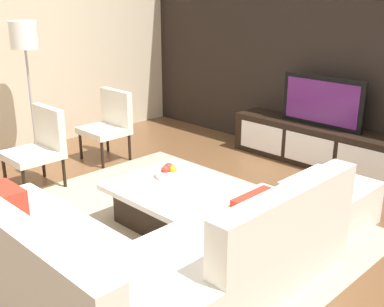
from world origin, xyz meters
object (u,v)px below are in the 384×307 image
(fruit_bowl, at_px, (170,172))
(accent_chair_far, at_px, (110,121))
(sectional_couch, at_px, (132,259))
(ottoman, at_px, (329,202))
(floor_lamp, at_px, (25,44))
(television, at_px, (322,102))
(accent_chair_near, at_px, (40,143))
(coffee_table, at_px, (176,203))
(media_console, at_px, (318,146))

(fruit_bowl, height_order, accent_chair_far, accent_chair_far)
(sectional_couch, bearing_deg, ottoman, 78.85)
(fruit_bowl, xyz_separation_m, accent_chair_far, (-1.74, 0.56, 0.06))
(floor_lamp, relative_size, ottoman, 2.46)
(sectional_couch, bearing_deg, accent_chair_far, 146.92)
(fruit_bowl, bearing_deg, ottoman, 37.98)
(accent_chair_far, bearing_deg, television, 29.54)
(accent_chair_near, distance_m, floor_lamp, 1.30)
(coffee_table, relative_size, fruit_bowl, 3.78)
(media_console, relative_size, accent_chair_far, 2.63)
(media_console, distance_m, floor_lamp, 3.72)
(television, relative_size, floor_lamp, 0.61)
(sectional_couch, bearing_deg, fruit_bowl, 125.88)
(media_console, distance_m, accent_chair_far, 2.61)
(sectional_couch, distance_m, accent_chair_near, 2.38)
(accent_chair_near, relative_size, ottoman, 1.24)
(floor_lamp, bearing_deg, sectional_couch, -16.33)
(accent_chair_near, bearing_deg, television, 65.11)
(television, distance_m, sectional_couch, 3.35)
(sectional_couch, relative_size, ottoman, 3.30)
(media_console, bearing_deg, sectional_couch, -81.36)
(sectional_couch, height_order, fruit_bowl, sectional_couch)
(coffee_table, xyz_separation_m, accent_chair_far, (-1.92, 0.66, 0.29))
(coffee_table, height_order, floor_lamp, floor_lamp)
(accent_chair_far, bearing_deg, fruit_bowl, -27.39)
(floor_lamp, bearing_deg, ottoman, 17.25)
(television, height_order, accent_chair_near, television)
(sectional_couch, distance_m, accent_chair_far, 3.01)
(accent_chair_far, bearing_deg, coffee_table, -28.42)
(coffee_table, relative_size, ottoman, 1.51)
(television, xyz_separation_m, ottoman, (0.89, -1.28, -0.60))
(television, bearing_deg, sectional_couch, -81.37)
(floor_lamp, bearing_deg, accent_chair_far, 51.55)
(television, relative_size, accent_chair_near, 1.21)
(media_console, height_order, sectional_couch, sectional_couch)
(accent_chair_near, height_order, fruit_bowl, accent_chair_near)
(media_console, distance_m, sectional_couch, 3.31)
(television, distance_m, ottoman, 1.67)
(television, distance_m, floor_lamp, 3.58)
(sectional_couch, distance_m, fruit_bowl, 1.34)
(floor_lamp, height_order, fruit_bowl, floor_lamp)
(accent_chair_near, relative_size, floor_lamp, 0.51)
(ottoman, bearing_deg, coffee_table, -134.37)
(accent_chair_near, bearing_deg, sectional_couch, -5.06)
(coffee_table, height_order, accent_chair_far, accent_chair_far)
(sectional_couch, distance_m, ottoman, 2.03)
(floor_lamp, xyz_separation_m, ottoman, (3.49, 1.08, -1.25))
(television, xyz_separation_m, accent_chair_near, (-1.80, -2.72, -0.31))
(television, height_order, accent_chair_far, television)
(accent_chair_near, xyz_separation_m, floor_lamp, (-0.80, 0.35, 0.97))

